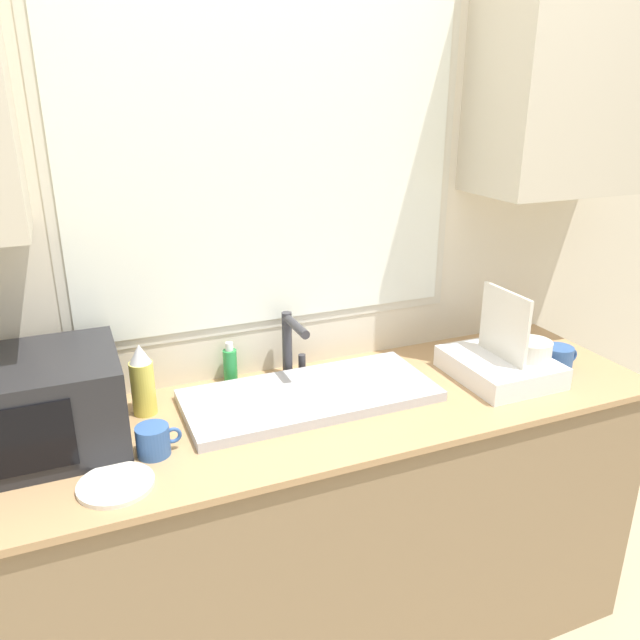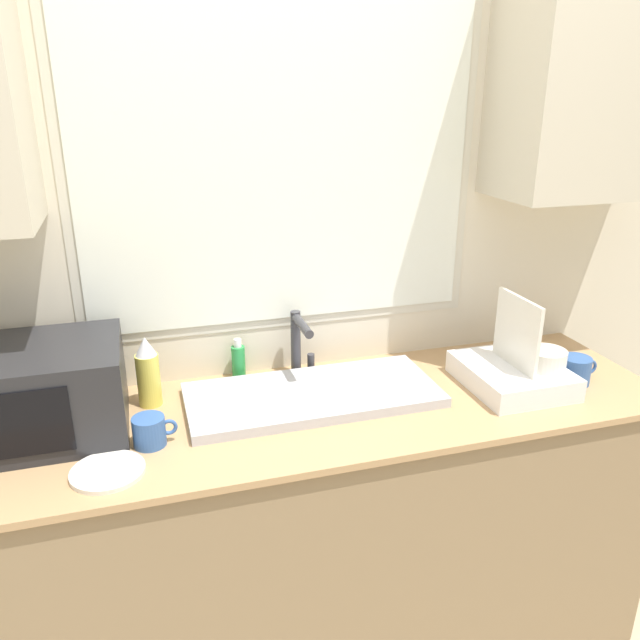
% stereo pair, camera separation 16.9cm
% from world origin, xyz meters
% --- Properties ---
extents(countertop, '(2.15, 0.62, 0.91)m').
position_xyz_m(countertop, '(0.00, 0.30, 0.46)').
color(countertop, '#8C7251').
rests_on(countertop, ground_plane).
extents(wall_back, '(6.00, 0.38, 2.60)m').
position_xyz_m(wall_back, '(0.00, 0.58, 1.43)').
color(wall_back, beige).
rests_on(wall_back, ground_plane).
extents(sink_basin, '(0.74, 0.33, 0.03)m').
position_xyz_m(sink_basin, '(0.02, 0.34, 0.93)').
color(sink_basin, '#B2B2B7').
rests_on(sink_basin, countertop).
extents(faucet, '(0.08, 0.18, 0.21)m').
position_xyz_m(faucet, '(0.03, 0.51, 1.04)').
color(faucet, '#333338').
rests_on(faucet, countertop).
extents(microwave, '(0.49, 0.35, 0.24)m').
position_xyz_m(microwave, '(-0.75, 0.37, 1.04)').
color(microwave, '#232326').
rests_on(microwave, countertop).
extents(dish_rack, '(0.29, 0.33, 0.29)m').
position_xyz_m(dish_rack, '(0.65, 0.25, 0.97)').
color(dish_rack, white).
rests_on(dish_rack, countertop).
extents(spray_bottle, '(0.07, 0.07, 0.21)m').
position_xyz_m(spray_bottle, '(-0.44, 0.45, 1.02)').
color(spray_bottle, '#D8CC4C').
rests_on(spray_bottle, countertop).
extents(soap_bottle, '(0.04, 0.04, 0.13)m').
position_xyz_m(soap_bottle, '(-0.16, 0.55, 0.97)').
color(soap_bottle, '#268C3F').
rests_on(soap_bottle, countertop).
extents(mug_near_sink, '(0.11, 0.08, 0.08)m').
position_xyz_m(mug_near_sink, '(-0.45, 0.22, 0.95)').
color(mug_near_sink, '#335999').
rests_on(mug_near_sink, countertop).
extents(mug_by_rack, '(0.12, 0.09, 0.09)m').
position_xyz_m(mug_by_rack, '(0.84, 0.21, 0.96)').
color(mug_by_rack, '#335999').
rests_on(mug_by_rack, countertop).
extents(small_plate, '(0.18, 0.18, 0.01)m').
position_xyz_m(small_plate, '(-0.55, 0.12, 0.92)').
color(small_plate, silver).
rests_on(small_plate, countertop).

